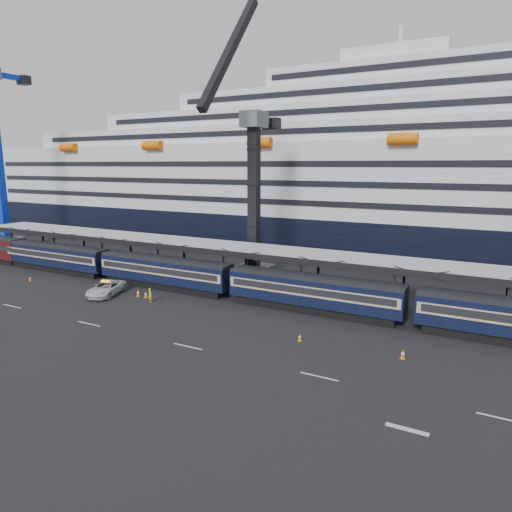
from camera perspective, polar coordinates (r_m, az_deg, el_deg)
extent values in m
plane|color=black|center=(38.09, 12.97, -12.77)|extent=(260.00, 260.00, 0.00)
cube|color=beige|center=(57.46, -28.19, -5.55)|extent=(3.00, 0.15, 0.02)
cube|color=beige|center=(48.22, -20.15, -7.96)|extent=(3.00, 0.15, 0.02)
cube|color=beige|center=(40.45, -8.53, -11.11)|extent=(3.00, 0.15, 0.02)
cube|color=beige|center=(35.15, 7.91, -14.70)|extent=(3.00, 0.15, 0.02)
cube|color=beige|center=(33.51, 28.48, -17.44)|extent=(3.00, 0.15, 0.02)
cube|color=beige|center=(30.21, 18.35, -19.87)|extent=(2.50, 0.40, 0.02)
cube|color=black|center=(73.15, -23.52, -1.38)|extent=(17.48, 2.40, 0.90)
cube|color=black|center=(72.81, -23.63, 0.00)|extent=(19.00, 2.80, 2.70)
cube|color=tan|center=(72.75, -23.65, 0.23)|extent=(18.62, 2.92, 1.05)
cube|color=black|center=(72.74, -23.65, 0.27)|extent=(17.86, 2.98, 0.70)
cube|color=black|center=(72.55, -23.72, 1.16)|extent=(19.00, 2.50, 0.35)
cube|color=black|center=(59.02, -11.33, -3.53)|extent=(17.48, 2.40, 0.90)
cube|color=black|center=(58.59, -11.40, -1.82)|extent=(19.00, 2.80, 2.70)
cube|color=tan|center=(58.52, -11.41, -1.54)|extent=(18.62, 2.92, 1.05)
cube|color=black|center=(58.51, -11.41, -1.49)|extent=(17.86, 2.98, 0.70)
cube|color=black|center=(58.27, -11.46, -0.39)|extent=(19.00, 2.50, 0.35)
cube|color=black|center=(49.15, 7.10, -6.42)|extent=(17.48, 2.40, 0.90)
cube|color=black|center=(48.63, 7.15, -4.40)|extent=(19.00, 2.80, 2.70)
cube|color=tan|center=(48.55, 7.16, -4.06)|extent=(18.62, 2.92, 1.05)
cube|color=black|center=(48.54, 7.16, -4.01)|extent=(17.86, 2.98, 0.70)
cube|color=black|center=(48.25, 7.19, -2.69)|extent=(19.00, 2.50, 0.35)
cube|color=#999CA1|center=(49.54, 17.59, -0.81)|extent=(130.00, 6.00, 0.25)
cube|color=black|center=(46.73, 16.87, -1.86)|extent=(130.00, 0.25, 0.70)
cube|color=black|center=(52.50, 18.20, -0.52)|extent=(130.00, 0.25, 0.70)
cube|color=black|center=(83.07, -28.15, 1.22)|extent=(0.25, 0.25, 5.40)
cube|color=black|center=(86.23, -25.07, 1.82)|extent=(0.25, 0.25, 5.40)
cube|color=black|center=(75.01, -23.89, 0.64)|extent=(0.25, 0.25, 5.40)
cube|color=black|center=(78.49, -20.69, 1.32)|extent=(0.25, 0.25, 5.40)
cube|color=black|center=(67.47, -18.64, -0.08)|extent=(0.25, 0.25, 5.40)
cube|color=black|center=(71.32, -15.38, 0.70)|extent=(0.25, 0.25, 5.40)
cube|color=black|center=(60.65, -12.15, -0.97)|extent=(0.25, 0.25, 5.40)
cube|color=black|center=(64.91, -8.96, -0.05)|extent=(0.25, 0.25, 5.40)
cube|color=black|center=(54.81, -4.15, -2.05)|extent=(0.25, 0.25, 5.40)
cube|color=black|center=(59.49, -1.26, -0.96)|extent=(0.25, 0.25, 5.40)
cube|color=black|center=(50.30, 5.53, -3.30)|extent=(0.25, 0.25, 5.40)
cube|color=black|center=(55.36, 7.79, -1.99)|extent=(0.25, 0.25, 5.40)
cube|color=black|center=(47.50, 16.75, -4.63)|extent=(0.25, 0.25, 5.40)
cube|color=black|center=(52.83, 18.00, -3.10)|extent=(0.25, 0.25, 5.40)
cube|color=black|center=(46.72, 28.89, -5.86)|extent=(0.25, 0.25, 5.40)
cube|color=black|center=(52.13, 28.88, -4.17)|extent=(0.25, 0.25, 5.40)
cube|color=black|center=(81.09, 21.84, 2.11)|extent=(200.00, 28.00, 7.00)
cube|color=black|center=(140.20, -26.91, 5.28)|extent=(16.17, 18.35, 7.00)
cube|color=silver|center=(80.25, 22.34, 8.82)|extent=(190.00, 26.88, 12.00)
cube|color=silver|center=(80.38, 22.76, 14.16)|extent=(160.00, 24.64, 3.00)
cube|color=black|center=(68.12, 21.64, 14.89)|extent=(153.60, 0.12, 0.90)
cube|color=silver|center=(80.62, 22.93, 16.28)|extent=(124.00, 21.84, 3.00)
cube|color=black|center=(69.79, 21.98, 17.25)|extent=(119.04, 0.12, 0.90)
cube|color=silver|center=(80.98, 23.10, 18.38)|extent=(90.00, 19.04, 3.00)
cube|color=black|center=(71.58, 22.31, 19.49)|extent=(86.40, 0.12, 0.90)
cube|color=silver|center=(81.45, 23.27, 20.47)|extent=(56.00, 16.24, 3.00)
cube|color=black|center=(73.47, 22.62, 21.62)|extent=(53.76, 0.12, 0.90)
cube|color=silver|center=(83.15, 17.49, 22.40)|extent=(16.00, 12.00, 2.50)
cylinder|color=orange|center=(102.58, -22.38, 12.44)|extent=(4.00, 1.60, 1.60)
cylinder|color=orange|center=(86.85, -12.83, 13.34)|extent=(4.00, 1.60, 1.60)
cylinder|color=orange|center=(74.38, 0.48, 13.99)|extent=(4.00, 1.60, 1.60)
cylinder|color=orange|center=(67.00, 17.87, 13.75)|extent=(4.00, 1.60, 1.60)
cube|color=#484A4F|center=(96.94, -28.69, 1.42)|extent=(4.50, 4.50, 2.00)
cube|color=#0D2ECB|center=(98.96, -28.72, 19.11)|extent=(0.90, 6.72, 0.90)
cube|color=black|center=(100.83, -27.03, 18.98)|extent=(2.20, 1.60, 1.60)
cube|color=#484A4F|center=(61.74, -0.24, -2.11)|extent=(4.50, 4.50, 2.00)
cube|color=black|center=(60.20, -0.25, 7.18)|extent=(1.30, 1.30, 18.00)
cube|color=#484A4F|center=(60.31, -0.26, 16.70)|extent=(2.60, 3.20, 2.00)
cube|color=black|center=(56.43, -3.35, 24.15)|extent=(0.90, 12.26, 14.37)
cube|color=black|center=(62.52, 0.89, 16.51)|extent=(0.90, 5.04, 0.90)
cube|color=black|center=(64.74, 1.96, 16.15)|extent=(2.20, 1.60, 1.60)
imported|color=silver|center=(57.57, -18.23, -3.87)|extent=(4.46, 6.54, 1.66)
imported|color=#B2D70B|center=(53.36, -13.09, -4.79)|extent=(0.71, 0.61, 1.64)
cube|color=orange|center=(68.47, -26.37, -2.82)|extent=(0.35, 0.35, 0.04)
cone|color=orange|center=(68.39, -26.39, -2.54)|extent=(0.29, 0.29, 0.66)
cylinder|color=white|center=(68.39, -26.39, -2.54)|extent=(0.25, 0.25, 0.11)
cube|color=orange|center=(56.21, -14.50, -4.87)|extent=(0.43, 0.43, 0.04)
cone|color=orange|center=(56.10, -14.52, -4.46)|extent=(0.36, 0.36, 0.81)
cylinder|color=white|center=(56.10, -14.52, -4.46)|extent=(0.30, 0.30, 0.13)
cube|color=orange|center=(55.42, -13.59, -5.06)|extent=(0.40, 0.40, 0.04)
cone|color=orange|center=(55.31, -13.61, -4.66)|extent=(0.34, 0.34, 0.77)
cylinder|color=white|center=(55.31, -13.61, -4.66)|extent=(0.29, 0.29, 0.13)
cube|color=orange|center=(41.38, 5.49, -10.50)|extent=(0.35, 0.35, 0.04)
cone|color=orange|center=(41.25, 5.50, -10.05)|extent=(0.29, 0.29, 0.66)
cylinder|color=white|center=(41.25, 5.50, -10.05)|extent=(0.25, 0.25, 0.11)
cube|color=orange|center=(39.53, 17.85, -12.09)|extent=(0.42, 0.42, 0.04)
cone|color=orange|center=(39.37, 17.89, -11.53)|extent=(0.35, 0.35, 0.79)
cylinder|color=white|center=(39.37, 17.89, -11.53)|extent=(0.30, 0.30, 0.13)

